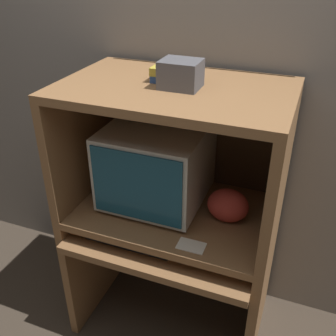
# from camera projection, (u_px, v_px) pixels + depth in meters

# --- Properties ---
(wall_back) EXTENTS (6.00, 0.06, 2.60)m
(wall_back) POSITION_uv_depth(u_px,v_px,m) (202.00, 70.00, 1.87)
(wall_back) COLOR gray
(wall_back) RESTS_ON ground_plane
(desk_base) EXTENTS (0.94, 0.66, 0.65)m
(desk_base) POSITION_uv_depth(u_px,v_px,m) (170.00, 267.00, 1.99)
(desk_base) COLOR brown
(desk_base) RESTS_ON ground_plane
(desk_monitor_shelf) EXTENTS (0.94, 0.61, 0.10)m
(desk_monitor_shelf) POSITION_uv_depth(u_px,v_px,m) (174.00, 211.00, 1.87)
(desk_monitor_shelf) COLOR brown
(desk_monitor_shelf) RESTS_ON desk_base
(hutch_upper) EXTENTS (0.94, 0.61, 0.59)m
(hutch_upper) POSITION_uv_depth(u_px,v_px,m) (177.00, 128.00, 1.69)
(hutch_upper) COLOR brown
(hutch_upper) RESTS_ON desk_monitor_shelf
(crt_monitor) EXTENTS (0.44, 0.46, 0.38)m
(crt_monitor) POSITION_uv_depth(u_px,v_px,m) (157.00, 164.00, 1.82)
(crt_monitor) COLOR beige
(crt_monitor) RESTS_ON desk_monitor_shelf
(keyboard) EXTENTS (0.40, 0.14, 0.03)m
(keyboard) POSITION_uv_depth(u_px,v_px,m) (131.00, 238.00, 1.79)
(keyboard) COLOR black
(keyboard) RESTS_ON desk_base
(mouse) EXTENTS (0.07, 0.05, 0.03)m
(mouse) POSITION_uv_depth(u_px,v_px,m) (190.00, 252.00, 1.70)
(mouse) COLOR #28282B
(mouse) RESTS_ON desk_base
(snack_bag) EXTENTS (0.19, 0.14, 0.15)m
(snack_bag) POSITION_uv_depth(u_px,v_px,m) (228.00, 205.00, 1.74)
(snack_bag) COLOR #BC382D
(snack_bag) RESTS_ON desk_monitor_shelf
(book_stack) EXTENTS (0.13, 0.11, 0.06)m
(book_stack) POSITION_uv_depth(u_px,v_px,m) (169.00, 74.00, 1.59)
(book_stack) COLOR navy
(book_stack) RESTS_ON hutch_upper
(paper_card) EXTENTS (0.11, 0.07, 0.00)m
(paper_card) POSITION_uv_depth(u_px,v_px,m) (191.00, 246.00, 1.62)
(paper_card) COLOR beige
(paper_card) RESTS_ON desk_monitor_shelf
(storage_box) EXTENTS (0.15, 0.13, 0.11)m
(storage_box) POSITION_uv_depth(u_px,v_px,m) (181.00, 74.00, 1.51)
(storage_box) COLOR #4C4C51
(storage_box) RESTS_ON hutch_upper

